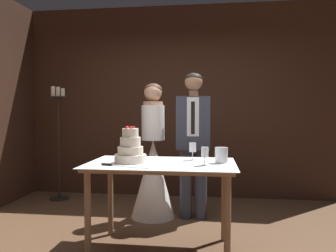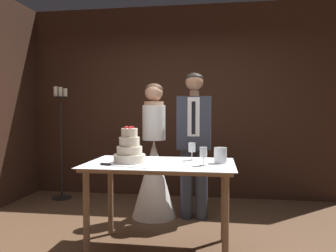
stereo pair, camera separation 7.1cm
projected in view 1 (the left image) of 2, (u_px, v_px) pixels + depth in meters
The scene contains 10 objects.
wall_back at pixel (177, 102), 5.03m from camera, with size 4.83×0.12×2.89m, color #382116.
cake_table at pixel (161, 173), 3.02m from camera, with size 1.36×0.82×0.82m.
tiered_cake at pixel (130, 150), 3.02m from camera, with size 0.30×0.30×0.34m.
cake_knife at pixel (116, 165), 2.82m from camera, with size 0.44×0.14×0.02m.
wine_glass_near at pixel (205, 153), 2.86m from camera, with size 0.06×0.06×0.16m.
wine_glass_middle at pixel (193, 148), 3.17m from camera, with size 0.07×0.07×0.17m.
hurricane_candle at pixel (221, 156), 3.00m from camera, with size 0.12×0.12×0.14m.
bride at pixel (153, 168), 4.01m from camera, with size 0.54×0.54×1.64m.
groom at pixel (193, 137), 3.93m from camera, with size 0.40×0.25×1.76m.
candle_stand at pixel (58, 141), 4.82m from camera, with size 0.28×0.28×1.67m.
Camera 1 is at (0.51, -2.90, 1.29)m, focal length 35.00 mm.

